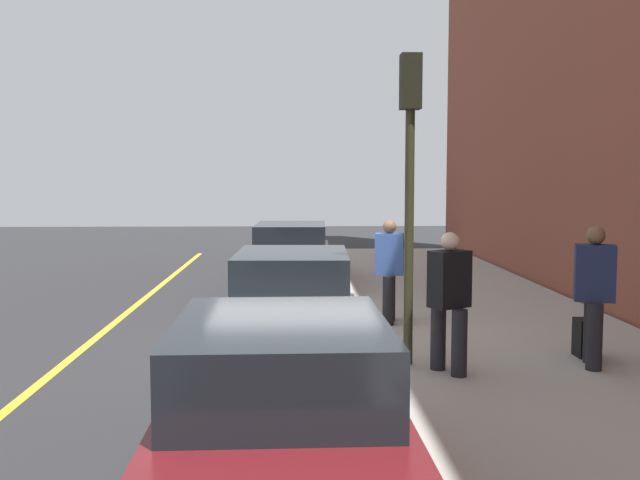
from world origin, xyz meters
TOP-DOWN VIEW (x-y plane):
  - ground_plane at (0.00, 0.00)m, footprint 56.00×56.00m
  - sidewalk at (0.00, -3.30)m, footprint 28.00×4.60m
  - lane_stripe_centre at (0.00, 3.20)m, footprint 28.00×0.14m
  - snow_bank_curb at (-4.31, -0.70)m, footprint 7.91×0.56m
  - parked_car_maroon at (-5.50, 0.09)m, footprint 4.21×1.96m
  - parked_car_silver at (-0.37, 0.02)m, footprint 4.35×2.00m
  - parked_car_black at (6.22, 0.07)m, footprint 4.70×2.01m
  - pedestrian_black_coat at (-2.18, -1.94)m, footprint 0.53×0.56m
  - pedestrian_navy_coat at (-1.92, -3.87)m, footprint 0.58×0.56m
  - pedestrian_blue_coat at (1.04, -1.60)m, footprint 0.57×0.52m
  - traffic_light_pole at (-1.70, -1.50)m, footprint 0.35×0.26m
  - rolling_suitcase at (-1.41, -3.97)m, footprint 0.34×0.22m

SIDE VIEW (x-z plane):
  - ground_plane at x=0.00m, z-range 0.00..0.00m
  - lane_stripe_centre at x=0.00m, z-range 0.00..0.01m
  - sidewalk at x=0.00m, z-range 0.00..0.15m
  - snow_bank_curb at x=-4.31m, z-range 0.00..0.22m
  - rolling_suitcase at x=-1.41m, z-range -0.03..0.85m
  - parked_car_maroon at x=-5.50m, z-range 0.00..1.51m
  - parked_car_silver at x=-0.37m, z-range 0.00..1.51m
  - parked_car_black at x=6.22m, z-range 0.00..1.51m
  - pedestrian_blue_coat at x=1.04m, z-range 0.21..1.94m
  - pedestrian_black_coat at x=-2.18m, z-range 0.21..1.98m
  - pedestrian_navy_coat at x=-1.92m, z-range 0.21..2.03m
  - traffic_light_pole at x=-1.70m, z-range 0.88..4.89m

